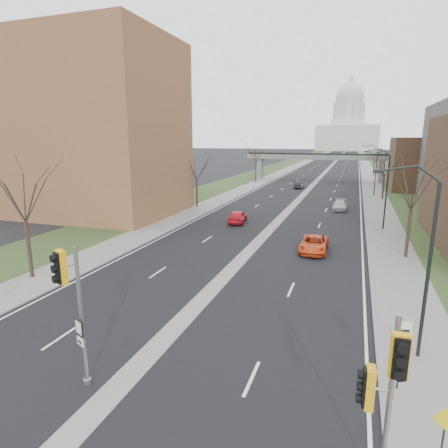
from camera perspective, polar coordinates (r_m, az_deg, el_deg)
The scene contains 28 objects.
ground at distance 17.34m, azimuth -15.23°, elevation -22.26°, with size 700.00×700.00×0.00m, color black.
road_surface at distance 161.98m, azimuth 16.44°, elevation 8.93°, with size 20.00×600.00×0.01m, color black.
median_strip at distance 161.98m, azimuth 16.44°, elevation 8.93°, with size 1.20×600.00×0.02m, color gray.
sidewalk_right at distance 161.80m, azimuth 20.72°, elevation 8.65°, with size 4.00×600.00×0.12m, color gray.
sidewalk_left at distance 163.05m, azimuth 12.18°, elevation 9.21°, with size 4.00×600.00×0.12m, color gray.
grass_verge_right at distance 162.04m, azimuth 22.86°, elevation 8.47°, with size 8.00×600.00×0.10m, color #283D1C.
grass_verge_left at distance 163.91m, azimuth 10.07°, elevation 9.31°, with size 8.00×600.00×0.10m, color #283D1C.
apartment_building at distance 53.93m, azimuth -21.06°, elevation 13.31°, with size 25.00×16.00×22.00m, color #96623C.
commercial_block_far at distance 82.72m, azimuth 28.95°, elevation 7.98°, with size 14.00×14.00×10.00m, color brown.
pedestrian_bridge at distance 91.99m, azimuth 14.15°, elevation 9.43°, with size 34.00×3.00×6.45m.
capitol at distance 331.69m, azimuth 18.34°, elevation 13.82°, with size 48.00×42.00×55.75m.
streetlight_near at distance 17.88m, azimuth 27.09°, elevation 2.13°, with size 2.61×0.20×8.70m.
streetlight_mid at distance 43.63m, azimuth 22.77°, elevation 8.12°, with size 2.61×0.20×8.70m.
streetlight_far at distance 69.57m, azimuth 21.64°, elevation 9.65°, with size 2.61×0.20×8.70m.
tree_left_a at distance 29.16m, azimuth -28.47°, elevation 5.02°, with size 7.20×7.20×9.40m.
tree_left_b at distance 54.04m, azimuth -4.24°, elevation 9.05°, with size 6.75×6.75×8.81m.
tree_left_c at distance 86.23m, azimuth 4.93°, elevation 11.02°, with size 7.65×7.65×9.99m.
tree_right_a at distance 33.92m, azimuth 27.00°, elevation 6.07°, with size 7.20×7.20×9.40m.
tree_right_b at distance 66.74m, azimuth 23.38°, elevation 8.42°, with size 6.30×6.30×8.22m.
tree_right_c at distance 106.60m, azimuth 22.08°, elevation 10.50°, with size 7.65×7.65×9.99m.
signal_pole_median at distance 15.62m, azimuth -22.34°, elevation -9.73°, with size 0.87×0.98×5.90m.
signal_pole_right at distance 11.46m, azimuth 23.29°, elevation -21.48°, with size 1.02×0.95×5.48m.
speed_limit_sign at distance 16.71m, azimuth 25.49°, elevation -16.07°, with size 0.59×0.26×2.90m.
warning_sign at distance 14.44m, azimuth 30.59°, elevation -25.08°, with size 0.76×0.15×1.95m.
car_left_near at distance 44.62m, azimuth 2.14°, elevation 1.15°, with size 1.79×4.44×1.51m, color red.
car_left_far at distance 77.30m, azimuth 11.40°, elevation 5.85°, with size 1.41×4.06×1.34m, color black.
car_right_near at distance 34.24m, azimuth 13.54°, elevation -2.97°, with size 2.31×5.01×1.39m, color #DA4417.
car_right_mid at distance 55.15m, azimuth 17.21°, elevation 2.75°, with size 1.86×4.57×1.33m, color #B1B0B8.
Camera 1 is at (8.47, -11.46, 9.87)m, focal length 30.00 mm.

